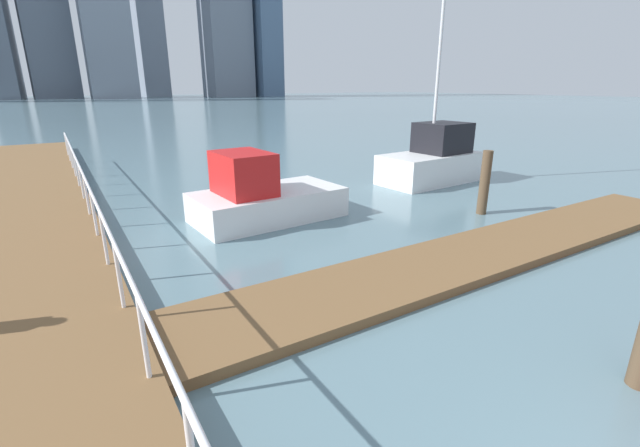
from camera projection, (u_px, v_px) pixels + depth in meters
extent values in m
plane|color=slate|center=(157.00, 171.00, 18.71)|extent=(300.00, 300.00, 0.00)
cube|color=brown|center=(487.00, 251.00, 9.54)|extent=(15.40, 2.00, 0.18)
cylinder|color=white|center=(144.00, 338.00, 4.80)|extent=(0.06, 0.06, 1.05)
cylinder|color=white|center=(119.00, 276.00, 6.35)|extent=(0.06, 0.06, 1.05)
cylinder|color=white|center=(104.00, 238.00, 7.90)|extent=(0.06, 0.06, 1.05)
cylinder|color=white|center=(94.00, 213.00, 9.46)|extent=(0.06, 0.06, 1.05)
cylinder|color=white|center=(87.00, 195.00, 11.01)|extent=(0.06, 0.06, 1.05)
cylinder|color=white|center=(81.00, 181.00, 12.56)|extent=(0.06, 0.06, 1.05)
cylinder|color=white|center=(77.00, 170.00, 14.11)|extent=(0.06, 0.06, 1.05)
cylinder|color=white|center=(73.00, 162.00, 15.66)|extent=(0.06, 0.06, 1.05)
cylinder|color=white|center=(71.00, 155.00, 17.22)|extent=(0.06, 0.06, 1.05)
cylinder|color=white|center=(68.00, 149.00, 18.77)|extent=(0.06, 0.06, 1.05)
cylinder|color=white|center=(66.00, 144.00, 20.32)|extent=(0.06, 0.06, 1.05)
cylinder|color=white|center=(94.00, 199.00, 8.52)|extent=(0.06, 28.80, 0.06)
cylinder|color=brown|center=(485.00, 183.00, 12.33)|extent=(0.28, 0.28, 1.86)
cube|color=white|center=(430.00, 168.00, 16.51)|extent=(4.22, 2.26, 1.11)
cube|color=black|center=(442.00, 138.00, 16.47)|extent=(1.94, 1.71, 1.13)
cylinder|color=silver|center=(442.00, 25.00, 14.95)|extent=(0.12, 0.12, 8.96)
cube|color=white|center=(268.00, 204.00, 12.04)|extent=(4.22, 2.39, 0.82)
cube|color=red|center=(243.00, 173.00, 11.34)|extent=(1.37, 1.79, 1.12)
cube|color=gray|center=(104.00, 17.00, 110.57)|extent=(11.90, 10.44, 40.44)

